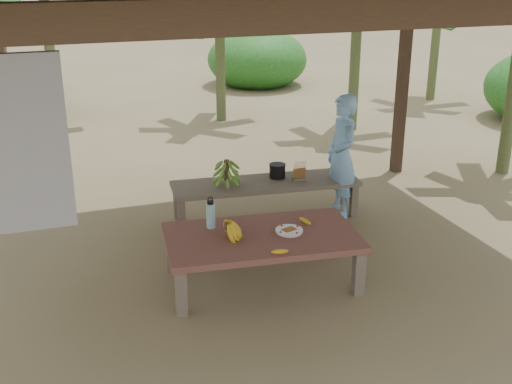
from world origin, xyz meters
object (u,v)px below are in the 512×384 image
object	(u,v)px
bench	(266,186)
woman	(342,156)
plate	(289,231)
water_flask	(211,215)
work_table	(262,241)
ripe_banana_bunch	(226,229)
cooking_pot	(277,171)

from	to	relation	value
bench	woman	size ratio (longest dim) A/B	1.53
plate	water_flask	distance (m)	0.77
work_table	plate	distance (m)	0.28
work_table	bench	distance (m)	1.62
work_table	water_flask	distance (m)	0.55
woman	water_flask	bearing A→B (deg)	-59.90
bench	ripe_banana_bunch	bearing A→B (deg)	-116.50
bench	plate	bearing A→B (deg)	-96.20
ripe_banana_bunch	water_flask	xyz separation A→B (m)	(-0.07, 0.27, 0.05)
work_table	water_flask	bearing A→B (deg)	148.22
bench	water_flask	size ratio (longest dim) A/B	7.08
water_flask	ripe_banana_bunch	bearing A→B (deg)	-75.25
work_table	ripe_banana_bunch	size ratio (longest dim) A/B	6.72
ripe_banana_bunch	water_flask	bearing A→B (deg)	104.75
plate	woman	distance (m)	1.81
bench	ripe_banana_bunch	world-z (taller)	ripe_banana_bunch
cooking_pot	water_flask	bearing A→B (deg)	-132.41
water_flask	cooking_pot	xyz separation A→B (m)	(1.17, 1.28, -0.10)
work_table	water_flask	size ratio (longest dim) A/B	5.98
ripe_banana_bunch	cooking_pot	size ratio (longest dim) A/B	1.49
plate	bench	bearing A→B (deg)	78.21
cooking_pot	woman	distance (m)	0.78
work_table	cooking_pot	xyz separation A→B (m)	(0.76, 1.60, 0.10)
woman	work_table	bearing A→B (deg)	-45.91
plate	cooking_pot	size ratio (longest dim) A/B	1.38
cooking_pot	woman	size ratio (longest dim) A/B	0.13
plate	work_table	bearing A→B (deg)	171.43
water_flask	cooking_pot	bearing A→B (deg)	47.59
cooking_pot	woman	xyz separation A→B (m)	(0.69, -0.30, 0.21)
bench	plate	distance (m)	1.59
work_table	plate	bearing A→B (deg)	-2.33
ripe_banana_bunch	cooking_pot	bearing A→B (deg)	54.73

